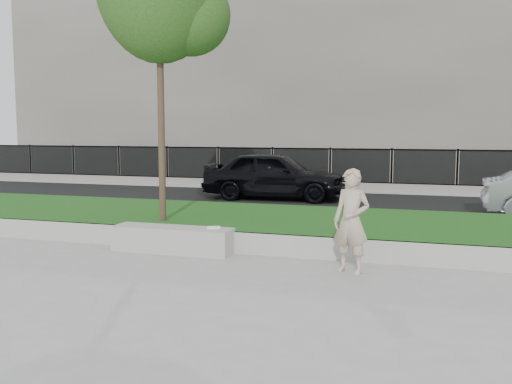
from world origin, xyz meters
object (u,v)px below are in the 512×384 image
(stone_bench, at_px, (173,239))
(car_dark, at_px, (274,175))
(book, at_px, (214,227))
(man, at_px, (351,221))

(stone_bench, xyz_separation_m, car_dark, (-0.34, 8.07, 0.58))
(book, relative_size, car_dark, 0.05)
(man, xyz_separation_m, car_dark, (-3.72, 8.62, -0.02))
(book, bearing_deg, car_dark, 75.71)
(man, height_order, car_dark, man)
(book, distance_m, car_dark, 8.04)
(car_dark, bearing_deg, man, -158.39)
(man, xyz_separation_m, book, (-2.61, 0.66, -0.35))
(man, bearing_deg, stone_bench, -170.59)
(stone_bench, bearing_deg, book, 8.30)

